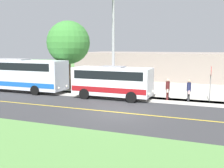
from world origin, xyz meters
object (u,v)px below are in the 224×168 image
Objects in this scene: transit_bus_rear at (13,73)px; pedestrian_waiting at (168,88)px; commercial_building at (156,65)px; pedestrian_with_bags at (189,90)px; street_light_pole at (113,43)px; tree_curbside at (68,43)px; shuttle_bus_front at (112,81)px; stop_sign at (211,78)px.

pedestrian_waiting is (-0.96, 15.30, -0.81)m from transit_bus_rear.
pedestrian_with_bags is at bearing 20.80° from commercial_building.
street_light_pole is at bearing 91.88° from transit_bus_rear.
pedestrian_with_bags is 12.98m from tree_curbside.
commercial_building is at bearing 178.88° from street_light_pole.
tree_curbside reaches higher than shuttle_bus_front.
commercial_building is (-16.52, 0.32, -2.92)m from street_light_pole.
pedestrian_with_bags is (-0.89, 17.01, -0.81)m from transit_bus_rear.
commercial_building is at bearing 147.01° from transit_bus_rear.
street_light_pole is at bearing -82.56° from pedestrian_waiting.
stop_sign is 8.55m from street_light_pole.
shuttle_bus_front reaches higher than pedestrian_waiting.
stop_sign is 0.14× the size of commercial_building.
pedestrian_with_bags is 0.62× the size of stop_sign.
shuttle_bus_front is at bearing 63.96° from tree_curbside.
street_light_pole is 1.22× the size of tree_curbside.
stop_sign is at bearing 100.31° from pedestrian_waiting.
shuttle_bus_front is at bearing -81.66° from pedestrian_with_bags.
shuttle_bus_front is 7.38m from tree_curbside.
shuttle_bus_front is 16.90m from commercial_building.
pedestrian_with_bags is at bearing -67.38° from stop_sign.
tree_curbside reaches higher than pedestrian_waiting.
pedestrian_waiting is (-0.99, 4.59, -0.56)m from shuttle_bus_front.
shuttle_bus_front is 3.81× the size of pedestrian_waiting.
shuttle_bus_front is 3.81× the size of pedestrian_with_bags.
commercial_building is at bearing -153.35° from stop_sign.
street_light_pole reaches higher than stop_sign.
shuttle_bus_front is at bearing -78.60° from stop_sign.
street_light_pole is 16.77m from commercial_building.
street_light_pole is (-0.35, 10.63, 2.93)m from transit_bus_rear.
stop_sign is at bearing 98.64° from street_light_pole.
pedestrian_with_bags is at bearing 94.86° from street_light_pole.
pedestrian_waiting is at bearing -79.69° from stop_sign.
commercial_building reaches higher than pedestrian_with_bags.
commercial_building is (-15.97, -6.07, 0.82)m from pedestrian_with_bags.
pedestrian_with_bags is at bearing 80.84° from tree_curbside.
street_light_pole is at bearing 66.70° from tree_curbside.
pedestrian_with_bags is (-0.92, 6.30, -0.56)m from shuttle_bus_front.
pedestrian_with_bags is 0.25× the size of tree_curbside.
transit_bus_rear is 6.45× the size of pedestrian_with_bags.
commercial_building is at bearing -159.20° from pedestrian_with_bags.
transit_bus_rear is at bearing -32.99° from commercial_building.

